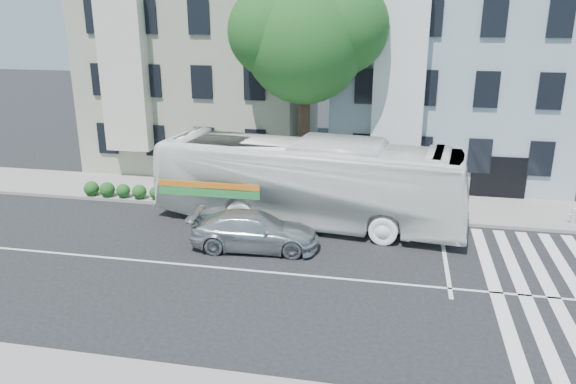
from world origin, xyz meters
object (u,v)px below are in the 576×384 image
(traffic_signal, at_px, (339,167))
(fire_hydrant, at_px, (574,215))
(bus, at_px, (308,181))
(sedan, at_px, (255,231))

(traffic_signal, bearing_deg, fire_hydrant, 16.20)
(traffic_signal, relative_size, fire_hydrant, 4.98)
(bus, bearing_deg, sedan, 160.72)
(sedan, bearing_deg, traffic_signal, -40.05)
(sedan, height_order, fire_hydrant, sedan)
(bus, xyz_separation_m, fire_hydrant, (11.36, 1.70, -1.35))
(bus, distance_m, fire_hydrant, 11.57)
(sedan, bearing_deg, bus, -30.85)
(sedan, bearing_deg, fire_hydrant, -73.88)
(bus, relative_size, sedan, 2.69)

